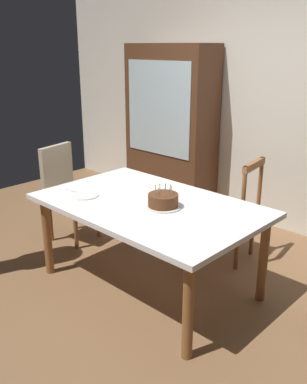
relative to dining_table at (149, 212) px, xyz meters
The scene contains 11 objects.
ground 0.65m from the dining_table, ahead, with size 6.40×6.40×0.00m, color brown.
back_wall 1.96m from the dining_table, 90.00° to the left, with size 6.40×0.10×2.60m, color silver.
dining_table is the anchor object (origin of this frame).
birthday_cake 0.19m from the dining_table, ahead, with size 0.28×0.28×0.17m.
plate_near_celebrant 0.55m from the dining_table, 152.71° to the right, with size 0.22×0.22×0.01m, color white.
plate_far_side 0.27m from the dining_table, 109.42° to the left, with size 0.22×0.22×0.01m, color white.
fork_near_celebrant 0.69m from the dining_table, 158.77° to the right, with size 0.18×0.02×0.01m, color silver.
fork_far_side 0.37m from the dining_table, 133.26° to the left, with size 0.18×0.02×0.01m, color silver.
chair_spindle_back 0.92m from the dining_table, 76.89° to the left, with size 0.50×0.50×0.95m.
chair_upholstered 1.27m from the dining_table, behind, with size 0.52×0.52×0.95m.
china_cabinet 1.96m from the dining_table, 126.53° to the left, with size 1.10×0.45×1.90m.
Camera 1 is at (2.13, -2.18, 1.88)m, focal length 39.50 mm.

